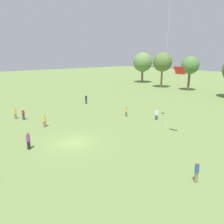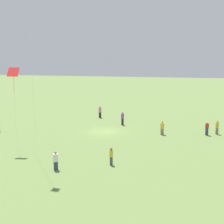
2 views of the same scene
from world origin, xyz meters
name	(u,v)px [view 2 (image 2 of 2)]	position (x,y,z in m)	size (l,w,h in m)	color
ground_plane	(105,132)	(0.00, 0.00, 0.00)	(240.00, 240.00, 0.00)	olive
person_0	(207,129)	(-12.88, -1.27, 0.85)	(0.52, 0.52, 1.73)	#333D5B
person_5	(56,161)	(0.29, 14.70, 0.81)	(0.53, 0.53, 1.67)	#333D5B
person_6	(100,112)	(3.34, -9.14, 0.92)	(0.62, 0.62, 1.87)	#232328
person_7	(217,128)	(-14.15, -2.10, 0.88)	(0.43, 0.43, 1.77)	#847056
person_8	(111,156)	(-4.04, 12.33, 0.82)	(0.38, 0.38, 1.61)	#4C4C51
person_9	(162,128)	(-7.44, -0.18, 0.85)	(0.67, 0.67, 1.75)	#847056
person_10	(123,119)	(-1.39, -4.50, 0.94)	(0.51, 0.51, 1.90)	#232328
kite_2	(13,74)	(6.77, 10.12, 7.92)	(1.24, 0.92, 8.58)	red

